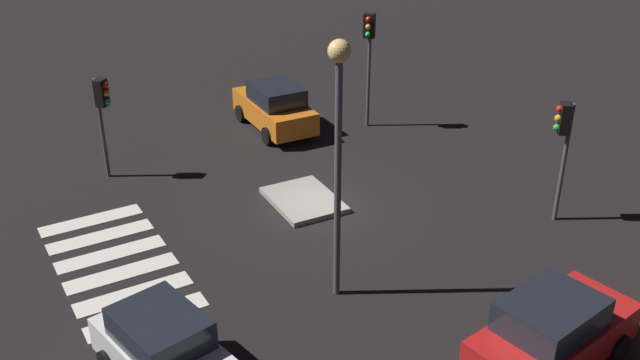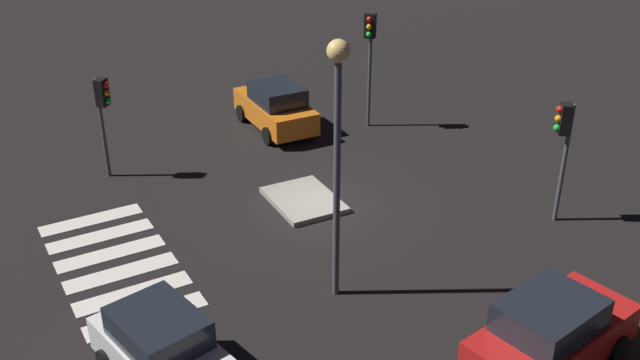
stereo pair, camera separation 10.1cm
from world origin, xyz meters
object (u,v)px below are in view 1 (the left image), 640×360
traffic_island (304,200)px  traffic_light_north (564,133)px  car_orange (275,107)px  car_white (167,353)px  traffic_light_south (102,104)px  traffic_light_west (369,42)px  street_lamp (338,128)px  car_red (553,333)px

traffic_island → traffic_light_north: bearing=52.2°
traffic_island → car_orange: car_orange is taller
car_white → traffic_light_south: traffic_light_south is taller
traffic_light_west → street_lamp: 11.93m
traffic_island → car_white: size_ratio=0.64×
traffic_island → traffic_light_south: 7.69m
car_orange → traffic_light_north: bearing=-157.1°
car_red → traffic_light_north: bearing=34.1°
traffic_light_west → street_lamp: (9.45, -7.17, 1.27)m
car_red → street_lamp: 6.94m
traffic_light_west → traffic_light_south: bearing=-47.9°
traffic_light_west → car_white: bearing=-3.6°
car_white → car_orange: (-12.30, 8.90, 0.05)m
street_lamp → traffic_island: bearing=161.0°
car_red → car_orange: size_ratio=1.03×
car_white → traffic_light_west: size_ratio=0.93×
car_orange → street_lamp: (11.17, -3.78, 3.92)m
car_red → car_orange: (-16.14, 0.94, 0.00)m
traffic_light_north → traffic_light_west: size_ratio=0.83×
street_lamp → car_red: bearing=29.7°
car_white → car_red: bearing=52.3°
traffic_island → traffic_light_south: traffic_light_south is taller
traffic_light_south → traffic_light_north: 15.21m
car_white → traffic_light_north: (-1.15, 13.18, 2.10)m
traffic_light_west → street_lamp: bearing=8.4°
traffic_light_south → car_white: bearing=-52.4°
car_orange → traffic_light_south: bearing=100.4°
car_orange → car_white: bearing=146.0°
traffic_light_north → traffic_light_west: bearing=-48.5°
traffic_light_south → traffic_light_west: 10.56m
car_red → car_white: car_red is taller
car_white → traffic_light_south: 11.52m
traffic_island → street_lamp: (4.96, -1.71, 4.79)m
car_white → traffic_light_north: 13.40m
traffic_island → car_red: car_red is taller
car_orange → traffic_light_north: traffic_light_north is taller
traffic_light_north → street_lamp: street_lamp is taller
traffic_island → traffic_light_north: 8.56m
traffic_light_north → traffic_light_west: traffic_light_west is taller
traffic_light_south → traffic_light_north: bearing=5.1°
traffic_island → street_lamp: bearing=-19.0°
traffic_island → car_red: (9.93, 1.13, 0.87)m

